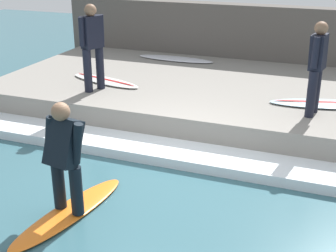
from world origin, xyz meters
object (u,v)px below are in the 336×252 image
(surfboard_waiting_near, at_px, (105,81))
(surfboard_spare, at_px, (175,59))
(surfer_waiting_near, at_px, (92,43))
(surfboard_riding, at_px, (70,212))
(surfer_riding, at_px, (64,153))
(surfboard_waiting_far, at_px, (328,104))
(surfer_waiting_far, at_px, (317,64))

(surfboard_waiting_near, relative_size, surfboard_spare, 0.92)
(surfer_waiting_near, bearing_deg, surfboard_riding, -156.51)
(surfboard_spare, bearing_deg, surfer_riding, -172.58)
(surfer_riding, height_order, surfboard_spare, surfer_riding)
(surfer_waiting_near, distance_m, surfboard_waiting_far, 4.49)
(surfer_waiting_far, bearing_deg, surfboard_riding, 142.26)
(surfboard_riding, bearing_deg, surfboard_spare, 7.42)
(surfer_riding, bearing_deg, surfboard_waiting_near, 21.30)
(surfboard_riding, distance_m, surfer_riding, 0.84)
(surfer_riding, height_order, surfer_waiting_far, surfer_waiting_far)
(surfer_waiting_near, relative_size, surfboard_waiting_far, 0.78)
(surfer_riding, bearing_deg, surfboard_riding, 0.00)
(surfer_riding, relative_size, surfboard_spare, 0.75)
(surfer_waiting_far, relative_size, surfboard_waiting_far, 0.73)
(surfer_waiting_far, bearing_deg, surfboard_waiting_far, -23.52)
(surfboard_waiting_near, height_order, surfboard_spare, surfboard_waiting_near)
(surfer_waiting_near, xyz_separation_m, surfboard_waiting_near, (0.56, 0.07, -0.90))
(surfer_riding, bearing_deg, surfer_waiting_far, -37.74)
(surfer_waiting_near, height_order, surfboard_spare, surfer_waiting_near)
(surfer_waiting_near, bearing_deg, surfboard_spare, -12.53)
(surfboard_waiting_far, bearing_deg, surfer_waiting_near, 98.77)
(surfer_waiting_far, bearing_deg, surfboard_spare, 51.43)
(surfer_waiting_near, relative_size, surfboard_spare, 0.85)
(surfer_waiting_far, bearing_deg, surfer_riding, 142.26)
(surfboard_riding, height_order, surfboard_waiting_near, surfboard_waiting_near)
(surfboard_riding, xyz_separation_m, surfer_waiting_far, (3.43, -2.66, 1.39))
(surfboard_waiting_far, bearing_deg, surfer_riding, 144.01)
(surfboard_riding, height_order, surfboard_spare, surfboard_spare)
(surfer_riding, bearing_deg, surfboard_spare, 7.42)
(surfboard_waiting_near, xyz_separation_m, surfer_waiting_far, (-0.45, -4.17, 0.85))
(surfer_riding, xyz_separation_m, surfboard_spare, (6.20, 0.81, -0.30))
(surfer_waiting_far, xyz_separation_m, surfboard_spare, (2.76, 3.46, -0.85))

